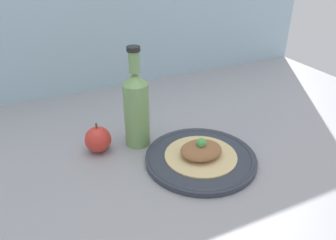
{
  "coord_description": "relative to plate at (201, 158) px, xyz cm",
  "views": [
    {
      "loc": [
        -31.29,
        -66.75,
        51.43
      ],
      "look_at": [
        1.08,
        1.29,
        9.91
      ],
      "focal_mm": 35.0,
      "sensor_mm": 36.0,
      "label": 1
    }
  ],
  "objects": [
    {
      "name": "ground_plane",
      "position": [
        -6.99,
        6.38,
        -2.9
      ],
      "size": [
        180.0,
        110.0,
        4.0
      ],
      "primitive_type": "cube",
      "color": "gray"
    },
    {
      "name": "plate",
      "position": [
        0.0,
        0.0,
        0.0
      ],
      "size": [
        29.38,
        29.38,
        1.7
      ],
      "color": "#2D333D",
      "rests_on": "ground_plane"
    },
    {
      "name": "plated_food",
      "position": [
        -0.0,
        0.0,
        1.99
      ],
      "size": [
        19.11,
        19.11,
        5.48
      ],
      "color": "#D6BC7F",
      "rests_on": "plate"
    },
    {
      "name": "cider_bottle",
      "position": [
        -11.83,
        15.34,
        10.61
      ],
      "size": [
        7.05,
        7.05,
        28.31
      ],
      "color": "#729E5B",
      "rests_on": "ground_plane"
    },
    {
      "name": "apple",
      "position": [
        -23.05,
        16.25,
        2.73
      ],
      "size": [
        7.26,
        7.26,
        8.65
      ],
      "color": "red",
      "rests_on": "ground_plane"
    }
  ]
}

